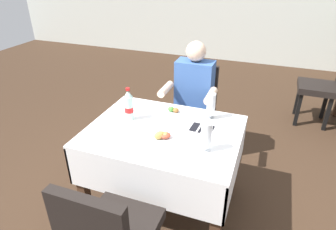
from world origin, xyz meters
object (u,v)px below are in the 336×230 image
Objects in this scene: cola_bottle_primary at (129,106)px; napkin_cutlery_set at (202,128)px; main_dining_table at (164,148)px; background_chair_left at (326,84)px; plate_near_camera at (161,137)px; beer_glass_left at (211,106)px; beer_glass_middle at (206,137)px; chair_far_diner_seat at (193,107)px; seated_diner_far at (192,98)px; plate_far_diner at (175,114)px.

cola_bottle_primary is 1.45× the size of napkin_cutlery_set.
main_dining_table is at bearing -11.03° from cola_bottle_primary.
plate_near_camera is at bearing -121.63° from background_chair_left.
main_dining_table is at bearing -133.60° from beer_glass_left.
beer_glass_middle is 1.13× the size of napkin_cutlery_set.
background_chair_left is (1.37, 1.20, 0.00)m from chair_far_diner_seat.
chair_far_diner_seat reaches higher than napkin_cutlery_set.
seated_diner_far is 1.89m from background_chair_left.
chair_far_diner_seat is (-0.00, 0.84, -0.03)m from main_dining_table.
chair_far_diner_seat is 0.80m from napkin_cutlery_set.
beer_glass_left reaches higher than napkin_cutlery_set.
beer_glass_middle is (0.37, -1.00, 0.32)m from chair_far_diner_seat.
plate_near_camera is (0.03, -0.98, 0.23)m from chair_far_diner_seat.
cola_bottle_primary reaches higher than plate_near_camera.
chair_far_diner_seat is 4.05× the size of plate_near_camera.
seated_diner_far is 5.26× the size of plate_near_camera.
cola_bottle_primary is 2.63m from background_chair_left.
background_chair_left is (1.37, 2.05, -0.03)m from main_dining_table.
beer_glass_left reaches higher than plate_far_diner.
seated_diner_far is at bearing 87.98° from plate_far_diner.
plate_far_diner is 1.10× the size of beer_glass_left.
beer_glass_left is (0.27, -0.43, 0.16)m from seated_diner_far.
plate_near_camera is 0.39m from plate_far_diner.
beer_glass_middle is at bearing -22.48° from main_dining_table.
seated_diner_far is 0.77m from cola_bottle_primary.
cola_bottle_primary is at bearing -112.30° from chair_far_diner_seat.
cola_bottle_primary reaches higher than chair_far_diner_seat.
seated_diner_far is 5.72× the size of beer_glass_left.
background_chair_left is at bearing 65.44° from beer_glass_middle.
chair_far_diner_seat is 3.50× the size of cola_bottle_primary.
beer_glass_left reaches higher than chair_far_diner_seat.
main_dining_table is 5.36× the size of beer_glass_middle.
chair_far_diner_seat is 5.06× the size of napkin_cutlery_set.
chair_far_diner_seat is 1.82m from background_chair_left.
napkin_cutlery_set is at bearing 5.48° from cola_bottle_primary.
plate_far_diner is (0.00, 0.26, 0.18)m from main_dining_table.
plate_near_camera is at bearing 176.60° from beer_glass_middle.
plate_far_diner reaches higher than main_dining_table.
background_chair_left is (1.35, 1.31, -0.16)m from seated_diner_far.
beer_glass_middle is (0.34, -0.02, 0.09)m from plate_near_camera.
beer_glass_left is 2.07m from background_chair_left.
beer_glass_middle reaches higher than plate_near_camera.
napkin_cutlery_set is at bearing -119.69° from background_chair_left.
seated_diner_far reaches higher than beer_glass_left.
cola_bottle_primary reaches higher than main_dining_table.
plate_far_diner is at bearing 153.16° from napkin_cutlery_set.
seated_diner_far is 5.80× the size of beer_glass_middle.
beer_glass_middle is at bearing -3.40° from plate_near_camera.
seated_diner_far is 0.97m from beer_glass_middle.
seated_diner_far reaches higher than main_dining_table.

